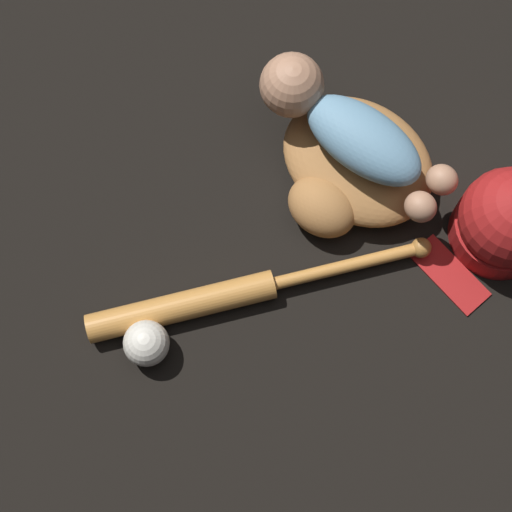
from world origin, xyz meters
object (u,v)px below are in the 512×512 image
object	(u,v)px
baseball_bat	(216,298)
baseball_cap	(507,221)
baseball	(146,343)
baseball_glove	(352,168)
baby_figure	(343,124)

from	to	relation	value
baseball_bat	baseball_cap	size ratio (longest dim) A/B	2.22
baseball	baseball_cap	size ratio (longest dim) A/B	0.33
baseball_glove	baseball_cap	world-z (taller)	baseball_cap
baby_figure	baseball_bat	bearing A→B (deg)	95.59
baseball_bat	baby_figure	bearing A→B (deg)	-84.41
baby_figure	baseball_bat	size ratio (longest dim) A/B	0.72
baseball_cap	baseball	bearing A→B (deg)	62.22
baseball	baseball_cap	distance (m)	0.64
baby_figure	baseball_bat	distance (m)	0.36
baseball_cap	baseball_bat	bearing A→B (deg)	57.61
baseball_glove	baseball_bat	xyz separation A→B (m)	(0.01, 0.33, -0.02)
baseball_glove	baseball_cap	bearing A→B (deg)	-159.47
baby_figure	baseball_glove	bearing A→B (deg)	162.62
baseball_bat	baseball	size ratio (longest dim) A/B	6.79
baseball_glove	baseball_bat	bearing A→B (deg)	87.93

